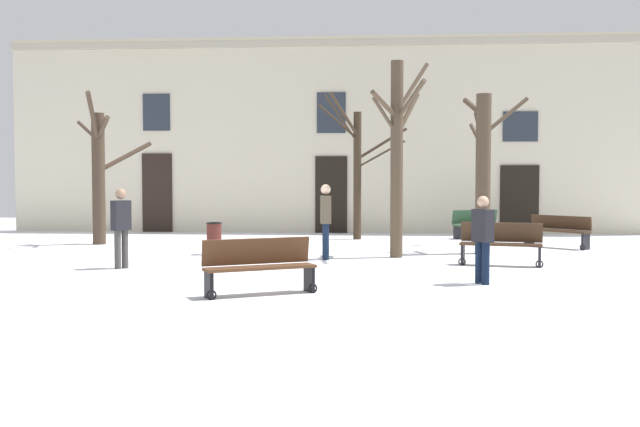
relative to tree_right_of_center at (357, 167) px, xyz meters
name	(u,v)px	position (x,y,z in m)	size (l,w,h in m)	color
ground_plane	(312,269)	(-0.72, -7.71, -2.25)	(37.14, 37.14, 0.00)	white
building_facade	(339,133)	(-0.72, 2.84, 1.20)	(23.21, 0.60, 6.78)	beige
tree_right_of_center	(357,167)	(0.00, 0.00, 0.00)	(2.85, 1.78, 4.49)	#382B1E
tree_near_facade	(100,172)	(-7.37, -2.28, -0.17)	(2.17, 2.37, 4.31)	#423326
tree_center	(398,151)	(1.13, -5.18, 0.33)	(1.47, 1.89, 4.81)	#4C3D2D
tree_left_of_center	(483,168)	(3.33, -4.03, -0.07)	(1.64, 1.24, 4.06)	#4C3D2D
streetlamp	(482,163)	(3.66, -1.31, 0.09)	(0.30, 0.30, 3.84)	black
litter_bin	(214,238)	(-3.46, -4.89, -1.84)	(0.40, 0.40, 0.81)	#4C1E19
bench_by_litter_bin	(259,265)	(-1.30, -11.23, -1.76)	(1.87, 1.28, 0.94)	#51331E
bench_near_center_tree	(558,230)	(5.62, -2.31, -1.78)	(1.61, 1.58, 0.89)	#3D2819
bench_facing_shops	(477,224)	(3.77, 0.65, -1.80)	(1.65, 1.05, 0.91)	#2D4C33
bench_back_to_back_right	(501,243)	(3.38, -6.70, -1.76)	(1.84, 0.79, 0.95)	#3D2819
person_by_shop_door	(483,236)	(2.58, -9.69, -1.36)	(0.40, 0.44, 1.62)	black
person_crossing_plaza	(326,218)	(-0.57, -5.83, -1.26)	(0.29, 0.41, 1.78)	black
person_strolling	(121,224)	(-4.81, -7.91, -1.30)	(0.41, 0.43, 1.72)	#403D3A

